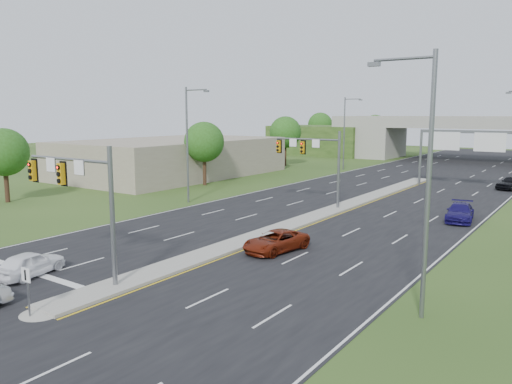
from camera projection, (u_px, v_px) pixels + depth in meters
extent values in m
plane|color=#294318|center=(116.00, 288.00, 24.63)|extent=(240.00, 240.00, 0.00)
cube|color=black|center=(379.00, 195.00, 52.99)|extent=(24.00, 160.00, 0.02)
cube|color=gray|center=(327.00, 212.00, 43.25)|extent=(2.00, 54.00, 0.16)
cone|color=gray|center=(41.00, 312.00, 21.37)|extent=(2.00, 2.00, 0.16)
cube|color=gold|center=(316.00, 211.00, 43.91)|extent=(0.12, 54.00, 0.01)
cube|color=gold|center=(340.00, 214.00, 42.61)|extent=(0.12, 54.00, 0.01)
cube|color=silver|center=(284.00, 185.00, 59.65)|extent=(0.12, 160.00, 0.01)
cube|color=silver|center=(501.00, 206.00, 46.32)|extent=(0.12, 160.00, 0.01)
cube|color=silver|center=(23.00, 269.00, 27.49)|extent=(10.50, 0.50, 0.01)
cylinder|color=slate|center=(112.00, 218.00, 24.08)|extent=(0.24, 0.24, 7.00)
cylinder|color=slate|center=(68.00, 159.00, 25.50)|extent=(6.50, 0.16, 0.16)
cube|color=#CF940C|center=(61.00, 174.00, 25.60)|extent=(0.35, 0.25, 1.10)
cube|color=#CF940C|center=(33.00, 171.00, 27.07)|extent=(0.35, 0.25, 1.10)
cube|color=black|center=(64.00, 174.00, 25.71)|extent=(0.55, 0.04, 1.30)
cube|color=black|center=(35.00, 170.00, 27.18)|extent=(0.55, 0.04, 1.30)
sphere|color=#FF0C05|center=(58.00, 167.00, 25.44)|extent=(0.20, 0.20, 0.20)
sphere|color=#FF0C05|center=(30.00, 164.00, 26.91)|extent=(0.20, 0.20, 0.20)
cube|color=white|center=(51.00, 165.00, 26.28)|extent=(0.75, 0.04, 0.75)
cube|color=white|center=(79.00, 167.00, 24.92)|extent=(0.75, 0.04, 0.75)
cylinder|color=slate|center=(339.00, 171.00, 44.34)|extent=(0.24, 0.24, 7.00)
cylinder|color=slate|center=(307.00, 139.00, 45.76)|extent=(6.50, 0.16, 0.16)
cube|color=#CF940C|center=(302.00, 147.00, 45.86)|extent=(0.35, 0.25, 1.10)
cube|color=#CF940C|center=(279.00, 146.00, 47.33)|extent=(0.35, 0.25, 1.10)
cube|color=black|center=(303.00, 147.00, 45.97)|extent=(0.55, 0.04, 1.30)
cube|color=black|center=(279.00, 146.00, 47.44)|extent=(0.55, 0.04, 1.30)
sphere|color=#FF0C05|center=(302.00, 144.00, 45.70)|extent=(0.20, 0.20, 0.20)
sphere|color=#FF0C05|center=(278.00, 143.00, 47.17)|extent=(0.20, 0.20, 0.20)
cube|color=white|center=(293.00, 143.00, 46.54)|extent=(0.75, 0.04, 0.75)
cube|color=white|center=(316.00, 143.00, 45.18)|extent=(0.75, 0.04, 0.75)
cylinder|color=slate|center=(28.00, 293.00, 20.81)|extent=(0.08, 0.08, 2.20)
cube|color=white|center=(26.00, 275.00, 20.64)|extent=(0.60, 0.04, 0.60)
cube|color=black|center=(25.00, 275.00, 20.62)|extent=(0.10, 0.02, 0.45)
cylinder|color=slate|center=(420.00, 158.00, 59.90)|extent=(0.28, 0.28, 6.60)
cube|color=slate|center=(472.00, 132.00, 56.21)|extent=(11.50, 0.35, 0.35)
cube|color=#0B5318|center=(445.00, 141.00, 57.83)|extent=(3.20, 0.08, 2.00)
cube|color=#0B5318|center=(490.00, 142.00, 55.12)|extent=(3.20, 0.08, 2.00)
cube|color=silver|center=(445.00, 141.00, 57.79)|extent=(3.30, 0.03, 2.10)
cube|color=silver|center=(490.00, 142.00, 55.08)|extent=(3.30, 0.03, 2.10)
cube|color=gray|center=(382.00, 142.00, 98.60)|extent=(6.00, 12.00, 6.00)
cube|color=#294318|center=(323.00, 140.00, 105.94)|extent=(20.00, 14.00, 6.00)
cube|color=gray|center=(474.00, 125.00, 88.43)|extent=(50.00, 12.00, 1.20)
cube|color=gray|center=(467.00, 119.00, 83.57)|extent=(50.00, 0.40, 0.90)
cube|color=gray|center=(482.00, 119.00, 92.97)|extent=(50.00, 0.40, 0.90)
cylinder|color=slate|center=(187.00, 146.00, 47.61)|extent=(0.20, 0.20, 11.00)
cylinder|color=slate|center=(196.00, 90.00, 46.10)|extent=(2.50, 0.12, 0.12)
cube|color=slate|center=(206.00, 91.00, 45.41)|extent=(0.50, 0.25, 0.18)
cylinder|color=slate|center=(344.00, 134.00, 75.97)|extent=(0.20, 0.20, 11.00)
cylinder|color=slate|center=(353.00, 99.00, 74.46)|extent=(2.50, 0.12, 0.12)
cube|color=slate|center=(361.00, 100.00, 73.78)|extent=(0.50, 0.25, 0.18)
cylinder|color=slate|center=(428.00, 189.00, 20.20)|extent=(0.20, 0.20, 11.00)
cylinder|color=slate|center=(404.00, 59.00, 20.10)|extent=(2.50, 0.12, 0.12)
cube|color=slate|center=(374.00, 64.00, 20.83)|extent=(0.50, 0.25, 0.18)
cube|color=slate|center=(509.00, 93.00, 49.19)|extent=(0.50, 0.25, 0.18)
cylinder|color=#382316|center=(205.00, 169.00, 59.93)|extent=(0.44, 0.44, 4.00)
sphere|color=#254E14|center=(204.00, 142.00, 59.43)|extent=(4.80, 4.80, 4.80)
cylinder|color=#382316|center=(285.00, 153.00, 82.43)|extent=(0.44, 0.44, 4.25)
sphere|color=#254E14|center=(285.00, 132.00, 81.90)|extent=(5.20, 5.20, 5.20)
cylinder|color=#382316|center=(6.00, 183.00, 48.26)|extent=(0.44, 0.44, 3.75)
sphere|color=#254E14|center=(4.00, 152.00, 47.80)|extent=(4.60, 4.60, 4.60)
cylinder|color=#382316|center=(320.00, 140.00, 121.92)|extent=(0.44, 0.44, 4.50)
sphere|color=#254E14|center=(320.00, 125.00, 121.37)|extent=(6.00, 6.00, 6.00)
cylinder|color=#382316|center=(374.00, 142.00, 114.03)|extent=(0.44, 0.44, 4.25)
sphere|color=#254E14|center=(375.00, 127.00, 113.51)|extent=(5.60, 5.60, 5.60)
cube|color=gray|center=(173.00, 157.00, 69.55)|extent=(18.00, 30.00, 5.00)
imported|color=white|center=(30.00, 264.00, 26.31)|extent=(2.37, 4.15, 1.33)
imported|color=#641A0A|center=(276.00, 241.00, 31.04)|extent=(2.88, 4.93, 1.29)
imported|color=#150D51|center=(460.00, 212.00, 39.86)|extent=(2.69, 5.08, 1.40)
imported|color=black|center=(512.00, 183.00, 56.45)|extent=(3.23, 4.87, 1.54)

